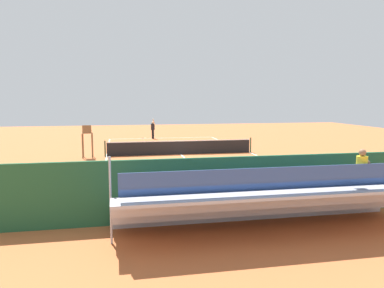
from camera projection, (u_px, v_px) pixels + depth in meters
The scene contains 11 objects.
ground_plane at pixel (181, 154), 25.98m from camera, with size 60.00×60.00×0.00m, color #BC6033.
court_line_markings at pixel (181, 154), 26.01m from camera, with size 10.10×22.20×0.01m.
tennis_net at pixel (181, 147), 25.92m from camera, with size 10.30×0.10×1.07m.
backdrop_wall at pixel (252, 186), 12.23m from camera, with size 18.00×0.16×2.00m, color #235633.
bleacher_stand at pixel (272, 199), 10.99m from camera, with size 9.06×2.40×2.48m.
umpire_chair at pixel (87, 138), 24.35m from camera, with size 0.67×0.67×2.14m.
courtside_bench at pixel (333, 189), 13.66m from camera, with size 1.80×0.40×0.93m.
equipment_bag at pixel (284, 203), 13.19m from camera, with size 0.90×0.36×0.36m, color #B22D2D.
tennis_player at pixel (153, 128), 35.96m from camera, with size 0.46×0.56×1.93m.
tennis_racket at pixel (145, 138), 36.64m from camera, with size 0.53×0.50×0.03m.
tennis_ball_near at pixel (173, 141), 33.89m from camera, with size 0.07×0.07×0.07m, color #CCDB33.
Camera 1 is at (4.29, 25.35, 3.84)m, focal length 35.08 mm.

